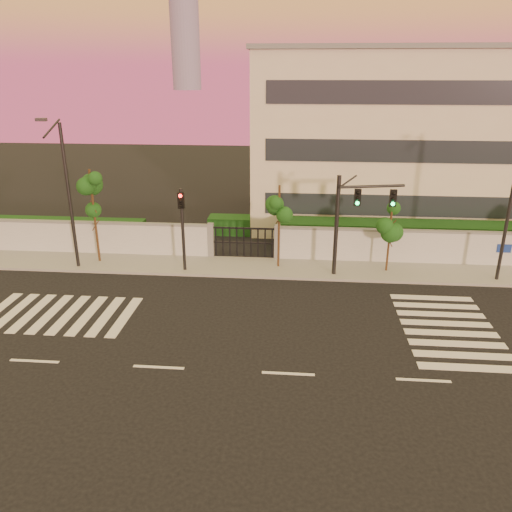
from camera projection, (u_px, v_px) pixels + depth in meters
The scene contains 13 objects.
ground at pixel (288, 374), 18.84m from camera, with size 120.00×120.00×0.00m, color black.
sidewalk at pixel (293, 269), 28.61m from camera, with size 60.00×3.00×0.15m, color gray.
perimeter_wall at pixel (296, 244), 29.65m from camera, with size 60.00×0.36×2.20m.
hedge_row at pixel (313, 234), 32.21m from camera, with size 41.00×4.25×1.80m.
institutional_building at pixel (421, 137), 36.47m from camera, with size 24.40×12.40×12.25m.
road_markings at pixel (255, 324), 22.47m from camera, with size 57.00×7.62×0.02m.
street_tree_c at pixel (93, 195), 28.23m from camera, with size 1.59×1.27×5.59m.
street_tree_d at pixel (280, 208), 27.59m from camera, with size 1.54×1.22×4.88m.
street_tree_e at pixel (391, 221), 27.18m from camera, with size 1.43×1.14×4.15m.
traffic_signal_main at pixel (351, 214), 26.46m from camera, with size 3.55×0.85×5.65m.
traffic_signal_secondary at pixel (182, 220), 27.25m from camera, with size 0.38×0.35×4.82m.
streetlight_west at pixel (67, 190), 27.08m from camera, with size 0.51×2.07×8.59m.
streetlight_east at pixel (512, 201), 25.31m from camera, with size 0.50×2.01×8.37m.
Camera 1 is at (0.18, -16.13, 10.78)m, focal length 35.00 mm.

